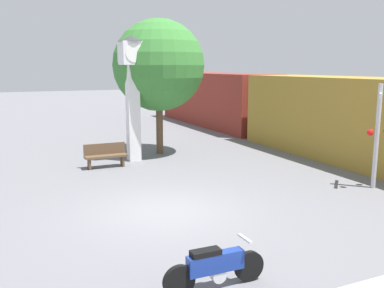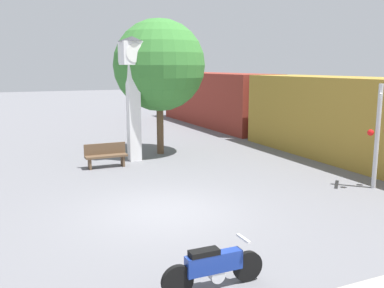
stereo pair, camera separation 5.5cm
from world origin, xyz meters
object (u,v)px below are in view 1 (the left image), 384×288
object	(u,v)px
bench	(105,155)
railroad_crossing_signal	(377,132)
motorcycle	(215,267)
street_tree	(159,65)
clock_tower	(132,80)
freight_train	(267,107)

from	to	relation	value
bench	railroad_crossing_signal	bearing A→B (deg)	-41.50
motorcycle	bench	bearing A→B (deg)	88.35
railroad_crossing_signal	bench	world-z (taller)	railroad_crossing_signal
motorcycle	street_tree	size ratio (longest dim) A/B	0.33
clock_tower	street_tree	xyz separation A→B (m)	(1.45, 0.86, 0.58)
motorcycle	bench	distance (m)	9.88
street_tree	bench	size ratio (longest dim) A/B	3.66
motorcycle	freight_train	world-z (taller)	freight_train
motorcycle	clock_tower	xyz separation A→B (m)	(1.75, 10.64, 2.88)
street_tree	motorcycle	bearing A→B (deg)	-105.52
motorcycle	street_tree	distance (m)	12.43
railroad_crossing_signal	street_tree	world-z (taller)	street_tree
freight_train	street_tree	bearing A→B (deg)	-166.92
freight_train	railroad_crossing_signal	world-z (taller)	freight_train
motorcycle	street_tree	world-z (taller)	street_tree
motorcycle	railroad_crossing_signal	world-z (taller)	railroad_crossing_signal
freight_train	street_tree	size ratio (longest dim) A/B	4.04
motorcycle	bench	world-z (taller)	bench
clock_tower	bench	world-z (taller)	clock_tower
freight_train	street_tree	world-z (taller)	street_tree
motorcycle	railroad_crossing_signal	xyz separation A→B (m)	(7.54, 3.53, 1.41)
motorcycle	railroad_crossing_signal	size ratio (longest dim) A/B	0.58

